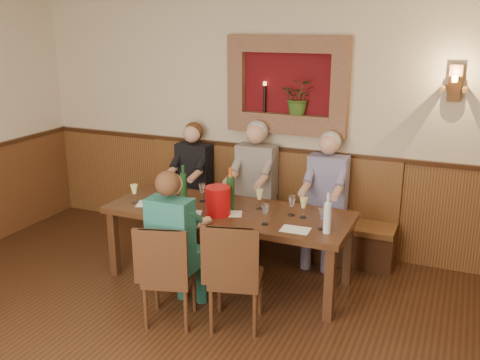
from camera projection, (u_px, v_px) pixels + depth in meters
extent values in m
cube|color=beige|center=(270.00, 124.00, 6.06)|extent=(6.00, 0.04, 2.80)
cube|color=#582F19|center=(269.00, 196.00, 6.28)|extent=(6.00, 0.04, 1.10)
cube|color=#381E0F|center=(269.00, 148.00, 6.12)|extent=(6.02, 0.06, 0.05)
cube|color=#570C10|center=(288.00, 85.00, 5.84)|extent=(1.00, 0.02, 0.70)
cube|color=#875D44|center=(287.00, 44.00, 5.68)|extent=(1.36, 0.12, 0.18)
cube|color=#875D44|center=(285.00, 126.00, 5.93)|extent=(1.36, 0.12, 0.18)
cube|color=#875D44|center=(237.00, 83.00, 6.03)|extent=(0.18, 0.12, 0.70)
cube|color=#875D44|center=(340.00, 88.00, 5.58)|extent=(0.18, 0.12, 0.70)
cube|color=#875D44|center=(286.00, 116.00, 5.89)|extent=(1.00, 0.14, 0.04)
imported|color=#365A1E|center=(299.00, 97.00, 5.78)|extent=(0.35, 0.30, 0.39)
cylinder|color=black|center=(265.00, 99.00, 5.94)|extent=(0.03, 0.03, 0.30)
cylinder|color=#FFBF59|center=(265.00, 84.00, 5.89)|extent=(0.04, 0.04, 0.04)
cube|color=#582F19|center=(455.00, 83.00, 5.14)|extent=(0.12, 0.08, 0.35)
cylinder|color=#582F19|center=(443.00, 89.00, 5.13)|extent=(0.05, 0.18, 0.05)
cylinder|color=#582F19|center=(465.00, 90.00, 5.05)|extent=(0.05, 0.18, 0.05)
cylinder|color=#FFBF59|center=(455.00, 79.00, 5.01)|extent=(0.06, 0.06, 0.06)
cube|color=#391E11|center=(229.00, 212.00, 5.24)|extent=(2.40, 0.90, 0.06)
cube|color=#391E11|center=(114.00, 243.00, 5.45)|extent=(0.08, 0.08, 0.69)
cube|color=#391E11|center=(329.00, 285.00, 4.59)|extent=(0.08, 0.08, 0.69)
cube|color=#391E11|center=(153.00, 220.00, 6.10)|extent=(0.08, 0.08, 0.69)
cube|color=#391E11|center=(348.00, 252.00, 5.25)|extent=(0.08, 0.08, 0.69)
cube|color=#381E0F|center=(261.00, 230.00, 6.19)|extent=(3.00, 0.40, 0.40)
cube|color=#582F19|center=(262.00, 212.00, 6.13)|extent=(3.00, 0.45, 0.06)
cube|color=#582F19|center=(268.00, 178.00, 6.19)|extent=(3.00, 0.06, 0.66)
cube|color=#391E11|center=(171.00, 300.00, 4.64)|extent=(0.48, 0.48, 0.38)
cube|color=#391E11|center=(170.00, 277.00, 4.58)|extent=(0.50, 0.50, 0.05)
cube|color=#391E11|center=(163.00, 258.00, 4.33)|extent=(0.40, 0.15, 0.48)
cube|color=#391E11|center=(236.00, 303.00, 4.58)|extent=(0.49, 0.49, 0.40)
cube|color=#391E11|center=(236.00, 279.00, 4.52)|extent=(0.52, 0.52, 0.05)
cube|color=#391E11|center=(233.00, 258.00, 4.26)|extent=(0.42, 0.15, 0.51)
cube|color=black|center=(189.00, 221.00, 6.38)|extent=(0.41, 0.43, 0.45)
cube|color=black|center=(194.00, 166.00, 6.35)|extent=(0.41, 0.21, 0.53)
sphere|color=#D8A384|center=(192.00, 134.00, 6.20)|extent=(0.20, 0.20, 0.20)
sphere|color=#4C2D19|center=(194.00, 131.00, 6.24)|extent=(0.22, 0.22, 0.22)
cube|color=#635C5B|center=(250.00, 232.00, 6.07)|extent=(0.44, 0.46, 0.45)
cube|color=#635C5B|center=(257.00, 170.00, 6.03)|extent=(0.44, 0.23, 0.58)
sphere|color=#D8A384|center=(255.00, 134.00, 5.88)|extent=(0.22, 0.22, 0.22)
sphere|color=#B2B2B2|center=(257.00, 131.00, 5.92)|extent=(0.24, 0.24, 0.24)
cube|color=navy|center=(321.00, 243.00, 5.77)|extent=(0.42, 0.44, 0.45)
cube|color=navy|center=(328.00, 180.00, 5.73)|extent=(0.42, 0.22, 0.55)
sphere|color=#D8A384|center=(329.00, 145.00, 5.58)|extent=(0.21, 0.21, 0.21)
sphere|color=#B2B2B2|center=(330.00, 142.00, 5.62)|extent=(0.23, 0.23, 0.23)
cube|color=#174453|center=(182.00, 287.00, 4.81)|extent=(0.39, 0.41, 0.45)
cube|color=#174453|center=(170.00, 228.00, 4.49)|extent=(0.39, 0.20, 0.51)
sphere|color=#D8A384|center=(171.00, 184.00, 4.42)|extent=(0.19, 0.19, 0.19)
sphere|color=#4C2D19|center=(168.00, 183.00, 4.37)|extent=(0.21, 0.21, 0.21)
cylinder|color=#BD0B0D|center=(218.00, 201.00, 5.06)|extent=(0.31, 0.31, 0.27)
cylinder|color=#19471E|center=(230.00, 193.00, 5.19)|extent=(0.09, 0.09, 0.33)
cylinder|color=#E35A19|center=(230.00, 172.00, 5.13)|extent=(0.04, 0.04, 0.09)
cylinder|color=#19471E|center=(183.00, 187.00, 5.50)|extent=(0.08, 0.08, 0.27)
cylinder|color=#19471E|center=(183.00, 170.00, 5.45)|extent=(0.03, 0.03, 0.09)
cylinder|color=silver|center=(327.00, 218.00, 4.61)|extent=(0.07, 0.07, 0.27)
cylinder|color=silver|center=(328.00, 198.00, 4.56)|extent=(0.03, 0.03, 0.09)
cube|color=white|center=(151.00, 204.00, 5.39)|extent=(0.34, 0.29, 0.00)
cube|color=white|center=(229.00, 214.00, 5.11)|extent=(0.30, 0.26, 0.00)
cube|color=white|center=(295.00, 230.00, 4.72)|extent=(0.26, 0.19, 0.00)
cube|color=white|center=(188.00, 213.00, 5.12)|extent=(0.30, 0.26, 0.00)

